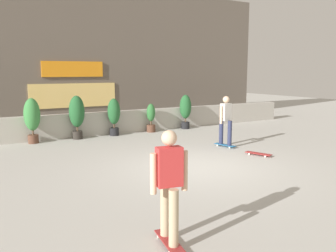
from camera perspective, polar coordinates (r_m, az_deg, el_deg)
The scene contains 11 objects.
ground_plane at distance 9.63m, azimuth 4.57°, elevation -6.46°, with size 48.00×48.00×0.00m, color #B2AFA8.
planter_wall at distance 14.76m, azimuth -8.92°, elevation 0.53°, with size 18.00×0.40×0.90m, color #B2ADA3.
building_backdrop at distance 18.41m, azimuth -13.82°, elevation 10.71°, with size 20.00×2.08×6.50m.
potted_plant_0 at distance 13.43m, azimuth -20.65°, elevation 1.35°, with size 0.56×0.56×1.59m.
potted_plant_1 at distance 13.78m, azimuth -14.18°, elevation 1.90°, with size 0.57×0.57×1.62m.
potted_plant_2 at distance 14.27m, azimuth -8.52°, elevation 1.85°, with size 0.49×0.49×1.46m.
potted_plant_3 at distance 14.98m, azimuth -2.70°, elevation 1.39°, with size 0.36×0.36×1.18m.
potted_plant_4 at distance 15.82m, azimuth 2.77°, elevation 2.68°, with size 0.51×0.51×1.49m.
skater_far_left at distance 5.17m, azimuth 0.19°, elevation -8.93°, with size 0.55×0.82×1.70m.
skater_by_wall_left at distance 12.09m, azimuth 9.09°, elevation 1.11°, with size 0.55×0.82×1.70m.
skateboard_near_camera at distance 11.19m, azimuth 14.07°, elevation -4.23°, with size 0.46×0.82×0.08m.
Camera 1 is at (-5.37, -7.59, 2.50)m, focal length 38.65 mm.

